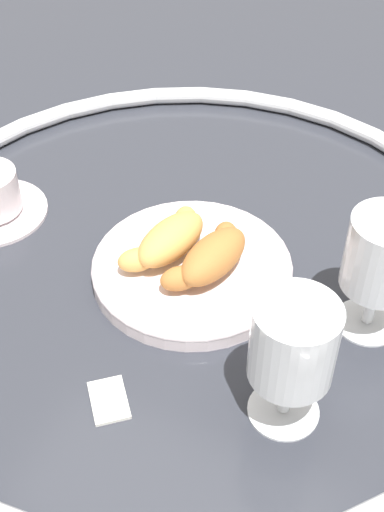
% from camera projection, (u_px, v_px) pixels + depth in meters
% --- Properties ---
extents(ground_plane, '(2.20, 2.20, 0.00)m').
position_uv_depth(ground_plane, '(187.00, 258.00, 0.80)').
color(ground_plane, '#2D3038').
extents(table_chrome_rim, '(0.74, 0.74, 0.02)m').
position_uv_depth(table_chrome_rim, '(187.00, 250.00, 0.79)').
color(table_chrome_rim, silver).
rests_on(table_chrome_rim, ground_plane).
extents(pastry_plate, '(0.23, 0.23, 0.02)m').
position_uv_depth(pastry_plate, '(192.00, 268.00, 0.77)').
color(pastry_plate, silver).
rests_on(pastry_plate, ground_plane).
extents(croissant_large, '(0.13, 0.08, 0.04)m').
position_uv_depth(croissant_large, '(211.00, 256.00, 0.74)').
color(croissant_large, '#AD6B33').
rests_on(croissant_large, pastry_plate).
extents(croissant_small, '(0.13, 0.08, 0.04)m').
position_uv_depth(croissant_small, '(169.00, 239.00, 0.77)').
color(croissant_small, '#D6994C').
rests_on(croissant_small, pastry_plate).
extents(juice_glass_left, '(0.08, 0.08, 0.14)m').
position_uv_depth(juice_glass_left, '(383.00, 258.00, 0.66)').
color(juice_glass_left, white).
rests_on(juice_glass_left, ground_plane).
extents(juice_glass_right, '(0.08, 0.08, 0.14)m').
position_uv_depth(juice_glass_right, '(293.00, 348.00, 0.58)').
color(juice_glass_right, white).
rests_on(juice_glass_right, ground_plane).
extents(sugar_packet, '(0.06, 0.06, 0.01)m').
position_uv_depth(sugar_packet, '(109.00, 399.00, 0.65)').
color(sugar_packet, white).
rests_on(sugar_packet, ground_plane).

